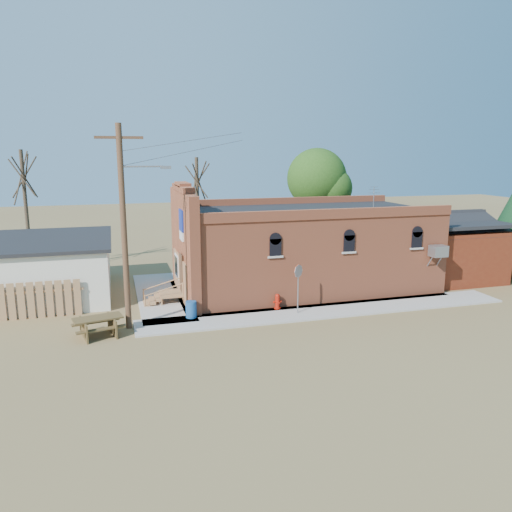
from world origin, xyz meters
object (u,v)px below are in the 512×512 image
object	(u,v)px
brick_bar	(300,249)
trash_barrel	(191,309)
stop_sign	(298,276)
fire_hydrant	(277,301)
picnic_table	(98,324)
utility_pole	(125,223)

from	to	relation	value
brick_bar	trash_barrel	size ratio (longest dim) A/B	20.71
stop_sign	trash_barrel	bearing A→B (deg)	159.86
stop_sign	trash_barrel	world-z (taller)	stop_sign
brick_bar	trash_barrel	distance (m)	8.15
brick_bar	trash_barrel	bearing A→B (deg)	-151.04
brick_bar	fire_hydrant	xyz separation A→B (m)	(-2.57, -3.70, -1.88)
picnic_table	trash_barrel	bearing A→B (deg)	2.39
utility_pole	trash_barrel	world-z (taller)	utility_pole
utility_pole	fire_hydrant	xyz separation A→B (m)	(7.22, 0.60, -4.31)
brick_bar	fire_hydrant	size ratio (longest dim) A/B	21.15
utility_pole	brick_bar	bearing A→B (deg)	23.69
fire_hydrant	utility_pole	bearing A→B (deg)	174.23
trash_barrel	picnic_table	bearing A→B (deg)	-164.66
brick_bar	stop_sign	xyz separation A→B (m)	(-1.81, -4.57, -0.40)
trash_barrel	utility_pole	bearing A→B (deg)	-170.97
stop_sign	trash_barrel	distance (m)	5.39
brick_bar	utility_pole	size ratio (longest dim) A/B	1.82
brick_bar	utility_pole	bearing A→B (deg)	-156.31
brick_bar	stop_sign	size ratio (longest dim) A/B	6.77
picnic_table	brick_bar	bearing A→B (deg)	11.19
stop_sign	picnic_table	size ratio (longest dim) A/B	1.04
utility_pole	fire_hydrant	bearing A→B (deg)	4.72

